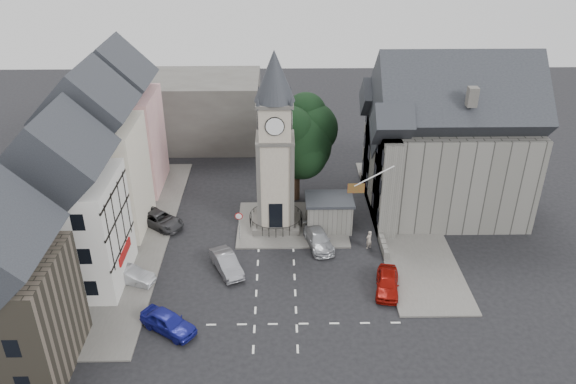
{
  "coord_description": "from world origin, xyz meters",
  "views": [
    {
      "loc": [
        0.39,
        -36.3,
        27.27
      ],
      "look_at": [
        1.06,
        5.0,
        5.06
      ],
      "focal_mm": 35.0,
      "sensor_mm": 36.0,
      "label": 1
    }
  ],
  "objects_px": {
    "car_east_red": "(387,283)",
    "pedestrian": "(369,240)",
    "car_west_blue": "(168,322)",
    "clock_tower": "(275,144)",
    "stone_shelter": "(329,213)"
  },
  "relations": [
    {
      "from": "clock_tower",
      "to": "car_west_blue",
      "type": "height_order",
      "value": "clock_tower"
    },
    {
      "from": "stone_shelter",
      "to": "car_east_red",
      "type": "distance_m",
      "value": 10.06
    },
    {
      "from": "stone_shelter",
      "to": "pedestrian",
      "type": "xyz_separation_m",
      "value": [
        3.2,
        -3.44,
        -0.69
      ]
    },
    {
      "from": "car_east_red",
      "to": "pedestrian",
      "type": "relative_size",
      "value": 2.48
    },
    {
      "from": "clock_tower",
      "to": "pedestrian",
      "type": "distance_m",
      "value": 11.5
    },
    {
      "from": "car_west_blue",
      "to": "clock_tower",
      "type": "bearing_deg",
      "value": 6.35
    },
    {
      "from": "clock_tower",
      "to": "car_east_red",
      "type": "xyz_separation_m",
      "value": [
        8.59,
        -9.77,
        -7.4
      ]
    },
    {
      "from": "stone_shelter",
      "to": "car_west_blue",
      "type": "relative_size",
      "value": 0.99
    },
    {
      "from": "clock_tower",
      "to": "stone_shelter",
      "type": "relative_size",
      "value": 3.78
    },
    {
      "from": "clock_tower",
      "to": "car_east_red",
      "type": "bearing_deg",
      "value": -48.68
    },
    {
      "from": "car_west_blue",
      "to": "stone_shelter",
      "type": "bearing_deg",
      "value": -7.8
    },
    {
      "from": "car_west_blue",
      "to": "car_east_red",
      "type": "bearing_deg",
      "value": -40.76
    },
    {
      "from": "car_west_blue",
      "to": "car_east_red",
      "type": "relative_size",
      "value": 1.02
    },
    {
      "from": "stone_shelter",
      "to": "car_east_red",
      "type": "relative_size",
      "value": 1.01
    },
    {
      "from": "clock_tower",
      "to": "pedestrian",
      "type": "bearing_deg",
      "value": -26.16
    }
  ]
}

